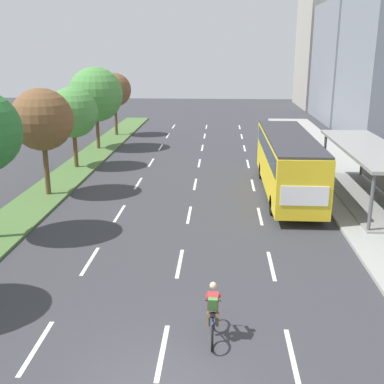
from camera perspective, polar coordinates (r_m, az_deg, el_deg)
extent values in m
cube|color=#4C7038|center=(32.19, -14.36, 2.19)|extent=(2.60, 52.00, 0.12)
cube|color=#9E9E99|center=(31.64, 17.56, 1.71)|extent=(4.50, 52.00, 0.15)
cube|color=white|center=(14.42, -18.20, -17.29)|extent=(0.14, 2.54, 0.01)
cube|color=white|center=(19.03, -12.16, -8.09)|extent=(0.14, 2.54, 0.01)
cube|color=white|center=(24.04, -8.70, -2.55)|extent=(0.14, 2.54, 0.01)
cube|color=white|center=(29.26, -6.48, 1.06)|extent=(0.14, 2.54, 0.01)
cube|color=white|center=(34.60, -4.93, 3.56)|extent=(0.14, 2.54, 0.01)
cube|color=white|center=(40.00, -3.79, 5.39)|extent=(0.14, 2.54, 0.01)
cube|color=white|center=(45.44, -2.92, 6.79)|extent=(0.14, 2.54, 0.01)
cube|color=white|center=(50.91, -2.23, 7.88)|extent=(0.14, 2.54, 0.01)
cube|color=white|center=(13.62, -3.59, -18.61)|extent=(0.14, 2.54, 0.01)
cube|color=white|center=(18.42, -1.49, -8.54)|extent=(0.14, 2.54, 0.01)
cube|color=white|center=(23.57, -0.34, -2.74)|extent=(0.14, 2.54, 0.01)
cube|color=white|center=(28.88, 0.38, 0.95)|extent=(0.14, 2.54, 0.01)
cube|color=white|center=(34.27, 0.88, 3.50)|extent=(0.14, 2.54, 0.01)
cube|color=white|center=(39.71, 1.25, 5.34)|extent=(0.14, 2.54, 0.01)
cube|color=white|center=(45.19, 1.53, 6.75)|extent=(0.14, 2.54, 0.01)
cube|color=white|center=(50.69, 1.74, 7.84)|extent=(0.14, 2.54, 0.01)
cube|color=white|center=(13.69, 11.96, -18.77)|extent=(0.14, 2.54, 0.01)
cube|color=white|center=(18.48, 9.52, -8.71)|extent=(0.14, 2.54, 0.01)
cube|color=white|center=(23.61, 8.18, -2.89)|extent=(0.14, 2.54, 0.01)
cube|color=white|center=(28.91, 7.33, 0.83)|extent=(0.14, 2.54, 0.01)
cube|color=white|center=(34.30, 6.74, 3.39)|extent=(0.14, 2.54, 0.01)
cube|color=white|center=(39.74, 6.32, 5.25)|extent=(0.14, 2.54, 0.01)
cube|color=white|center=(45.21, 5.99, 6.67)|extent=(0.14, 2.54, 0.01)
cube|color=white|center=(50.71, 5.74, 7.77)|extent=(0.14, 2.54, 0.01)
cube|color=gray|center=(27.15, 19.93, -0.69)|extent=(2.60, 10.28, 0.10)
cylinder|color=#56565B|center=(21.96, 20.76, -1.10)|extent=(0.16, 0.16, 2.60)
cylinder|color=#56565B|center=(31.12, 15.65, 4.42)|extent=(0.16, 0.16, 2.60)
cylinder|color=#56565B|center=(31.70, 19.83, 4.27)|extent=(0.16, 0.16, 2.60)
cube|color=gray|center=(26.51, 20.51, 4.95)|extent=(2.90, 10.68, 0.16)
cube|color=yellow|center=(26.89, 11.45, 3.48)|extent=(2.50, 11.20, 2.80)
cube|color=#2D3D4C|center=(26.71, 11.55, 5.26)|extent=(2.54, 10.30, 0.90)
cube|color=#333338|center=(26.60, 11.63, 6.55)|extent=(2.45, 10.98, 0.12)
cube|color=#2D3D4C|center=(32.28, 10.17, 6.39)|extent=(2.25, 0.06, 1.54)
cube|color=white|center=(21.58, 13.37, -0.47)|extent=(2.12, 0.04, 0.90)
cylinder|color=black|center=(30.43, 8.39, 2.57)|extent=(0.30, 1.00, 1.00)
cylinder|color=black|center=(30.71, 12.48, 2.47)|extent=(0.30, 1.00, 1.00)
cylinder|color=black|center=(23.79, 9.73, -1.54)|extent=(0.30, 1.00, 1.00)
cylinder|color=black|center=(24.14, 14.93, -1.61)|extent=(0.30, 1.00, 1.00)
torus|color=black|center=(14.41, 2.54, -14.71)|extent=(0.06, 0.72, 0.72)
torus|color=black|center=(13.49, 2.45, -17.15)|extent=(0.06, 0.72, 0.72)
cylinder|color=#234C99|center=(13.80, 2.51, -14.91)|extent=(0.05, 0.93, 0.05)
cylinder|color=#234C99|center=(13.81, 2.49, -15.77)|extent=(0.05, 0.57, 0.42)
cylinder|color=#234C99|center=(13.62, 2.50, -15.28)|extent=(0.04, 0.04, 0.40)
cube|color=black|center=(13.51, 2.51, -14.57)|extent=(0.12, 0.24, 0.06)
cylinder|color=black|center=(14.09, 2.56, -12.91)|extent=(0.46, 0.04, 0.04)
cube|color=red|center=(13.50, 2.54, -12.97)|extent=(0.30, 0.36, 0.59)
cube|color=#4C893D|center=(13.35, 2.53, -13.24)|extent=(0.26, 0.26, 0.42)
sphere|color=beige|center=(13.40, 2.57, -11.16)|extent=(0.20, 0.20, 0.20)
cylinder|color=brown|center=(13.68, 2.00, -14.48)|extent=(0.12, 0.42, 0.25)
cylinder|color=brown|center=(13.96, 2.00, -15.03)|extent=(0.10, 0.17, 0.41)
cylinder|color=brown|center=(13.68, 3.03, -14.50)|extent=(0.12, 0.42, 0.25)
cylinder|color=brown|center=(13.96, 3.02, -15.05)|extent=(0.10, 0.17, 0.41)
cylinder|color=red|center=(13.67, 1.83, -12.32)|extent=(0.09, 0.47, 0.28)
cylinder|color=red|center=(13.67, 3.29, -12.35)|extent=(0.09, 0.47, 0.28)
cylinder|color=brown|center=(27.37, -17.09, 2.71)|extent=(0.28, 0.28, 2.90)
sphere|color=brown|center=(26.88, -17.58, 8.31)|extent=(3.34, 3.34, 3.34)
cylinder|color=brown|center=(33.43, -13.84, 5.03)|extent=(0.28, 0.28, 2.46)
sphere|color=#4C8E42|center=(33.03, -14.14, 9.26)|extent=(3.36, 3.36, 3.36)
cylinder|color=brown|center=(39.47, -11.26, 7.13)|extent=(0.28, 0.28, 2.71)
sphere|color=#4C8E42|center=(39.10, -11.51, 11.42)|extent=(4.30, 4.30, 4.30)
cylinder|color=brown|center=(45.57, -9.14, 8.70)|extent=(0.28, 0.28, 3.02)
sphere|color=brown|center=(45.28, -9.30, 12.03)|extent=(3.07, 3.07, 3.07)
cube|color=gray|center=(58.26, 19.15, 14.50)|extent=(7.70, 13.04, 12.91)
cube|color=#A39E93|center=(71.66, 17.09, 18.47)|extent=(9.31, 12.33, 21.69)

